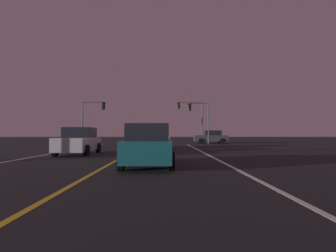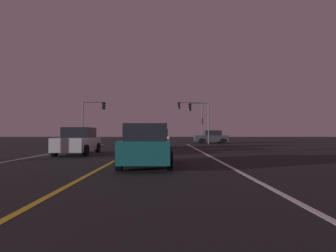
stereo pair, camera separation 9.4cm
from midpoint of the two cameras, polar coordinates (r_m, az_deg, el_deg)
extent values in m
cube|color=silver|center=(12.57, 11.39, -7.60)|extent=(0.16, 39.47, 0.01)
cube|color=silver|center=(14.40, -32.13, -6.62)|extent=(0.16, 39.47, 0.01)
cube|color=gold|center=(12.54, -11.94, -7.61)|extent=(0.16, 39.47, 0.01)
cylinder|color=black|center=(12.36, -8.17, -6.15)|extent=(0.22, 0.68, 0.68)
cylinder|color=black|center=(12.25, 0.26, -6.21)|extent=(0.22, 0.68, 0.68)
cylinder|color=black|center=(9.70, -10.29, -7.42)|extent=(0.22, 0.68, 0.68)
cylinder|color=black|center=(9.56, 0.50, -7.53)|extent=(0.22, 0.68, 0.68)
cube|color=#145156|center=(10.90, -4.39, -5.10)|extent=(1.80, 4.30, 0.80)
cube|color=black|center=(10.63, -4.47, -1.31)|extent=(1.60, 2.10, 0.64)
cube|color=red|center=(8.88, -9.18, -5.25)|extent=(0.24, 0.08, 0.16)
cube|color=red|center=(8.78, -1.38, -5.31)|extent=(0.24, 0.08, 0.16)
cylinder|color=black|center=(16.06, -17.18, -5.03)|extent=(0.22, 0.68, 0.68)
cylinder|color=black|center=(16.66, -23.15, -4.85)|extent=(0.22, 0.68, 0.68)
cylinder|color=black|center=(18.66, -14.81, -4.56)|extent=(0.22, 0.68, 0.68)
cylinder|color=black|center=(19.18, -20.04, -4.43)|extent=(0.22, 0.68, 0.68)
cube|color=#B7BABF|center=(17.60, -18.73, -3.67)|extent=(1.80, 4.30, 0.80)
cube|color=black|center=(17.82, -18.46, -1.33)|extent=(1.60, 2.10, 0.64)
cube|color=red|center=(19.44, -15.11, -3.19)|extent=(0.24, 0.08, 0.16)
cube|color=red|center=(19.77, -18.49, -3.14)|extent=(0.24, 0.08, 0.16)
cylinder|color=black|center=(34.30, 7.05, -3.20)|extent=(0.68, 0.22, 0.68)
cylinder|color=black|center=(36.09, 6.67, -3.12)|extent=(0.68, 0.22, 0.68)
cylinder|color=black|center=(34.76, 11.47, -3.16)|extent=(0.68, 0.22, 0.68)
cylinder|color=black|center=(36.53, 10.88, -3.08)|extent=(0.68, 0.22, 0.68)
cube|color=#38383D|center=(35.39, 9.03, -2.62)|extent=(4.30, 1.80, 0.80)
cube|color=black|center=(35.42, 9.42, -1.45)|extent=(2.10, 1.60, 0.64)
cube|color=red|center=(35.21, 12.56, -2.45)|extent=(0.08, 0.24, 0.16)
cube|color=red|center=(36.38, 12.13, -2.42)|extent=(0.08, 0.24, 0.16)
cylinder|color=black|center=(25.14, -4.04, -3.81)|extent=(0.22, 0.68, 0.68)
cylinder|color=black|center=(25.10, 0.08, -3.82)|extent=(0.22, 0.68, 0.68)
cylinder|color=black|center=(22.45, -4.45, -4.09)|extent=(0.22, 0.68, 0.68)
cylinder|color=black|center=(22.40, 0.16, -4.10)|extent=(0.22, 0.68, 0.68)
cube|color=silver|center=(23.74, -2.06, -3.18)|extent=(1.80, 4.30, 0.80)
cube|color=black|center=(23.48, -2.07, -1.44)|extent=(1.60, 2.10, 0.64)
cube|color=red|center=(21.67, -3.79, -3.07)|extent=(0.24, 0.08, 0.16)
cube|color=red|center=(21.63, -0.61, -3.07)|extent=(0.24, 0.08, 0.16)
cylinder|color=#4C4C51|center=(32.91, 8.56, 0.53)|extent=(0.14, 0.14, 5.04)
cylinder|color=#4C4C51|center=(32.93, 6.61, 4.83)|extent=(2.25, 0.10, 0.10)
cube|color=black|center=(32.76, 4.66, 4.06)|extent=(0.28, 0.36, 0.90)
sphere|color=#3A0605|center=(32.78, 4.38, 4.59)|extent=(0.20, 0.20, 0.20)
sphere|color=#3C2706|center=(32.74, 4.38, 4.07)|extent=(0.20, 0.20, 0.20)
sphere|color=#19E059|center=(32.72, 4.38, 3.54)|extent=(0.20, 0.20, 0.20)
cylinder|color=#4C4C51|center=(34.03, -17.91, 0.63)|extent=(0.14, 0.14, 5.17)
cylinder|color=#4C4C51|center=(33.86, -15.81, 4.93)|extent=(2.54, 0.10, 0.10)
cube|color=black|center=(33.51, -13.72, 4.21)|extent=(0.28, 0.36, 0.90)
sphere|color=#3A0605|center=(33.50, -13.45, 4.73)|extent=(0.20, 0.20, 0.20)
sphere|color=#3C2706|center=(33.47, -13.45, 4.22)|extent=(0.20, 0.20, 0.20)
sphere|color=#19E059|center=(33.44, -13.46, 3.71)|extent=(0.20, 0.20, 0.20)
cylinder|color=#4C4C51|center=(38.36, 7.25, 0.80)|extent=(0.14, 0.14, 5.79)
cylinder|color=#4C4C51|center=(38.39, 4.77, 5.05)|extent=(3.32, 0.10, 0.10)
cube|color=black|center=(38.22, 2.28, 4.40)|extent=(0.28, 0.36, 0.90)
sphere|color=#3A0605|center=(38.24, 2.04, 4.85)|extent=(0.20, 0.20, 0.20)
sphere|color=#3C2706|center=(38.21, 2.04, 4.40)|extent=(0.20, 0.20, 0.20)
sphere|color=#19E059|center=(38.18, 2.04, 3.95)|extent=(0.20, 0.20, 0.20)
camera|label=1|loc=(0.05, -90.59, 0.02)|focal=28.49mm
camera|label=2|loc=(0.05, 89.41, -0.02)|focal=28.49mm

